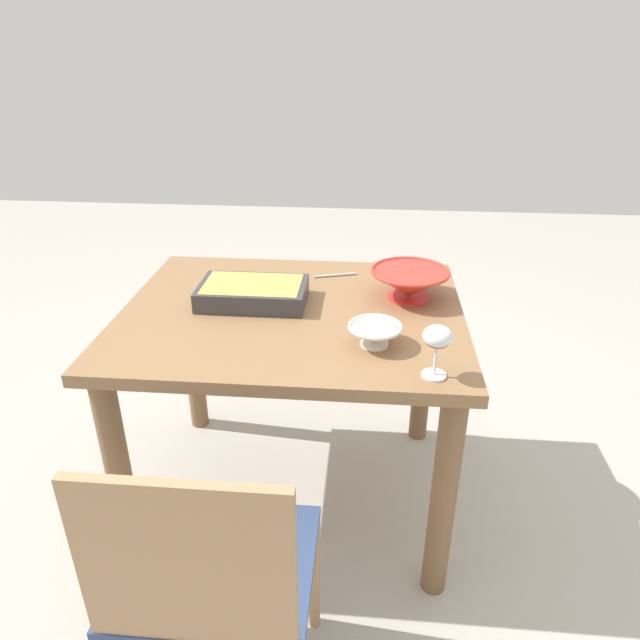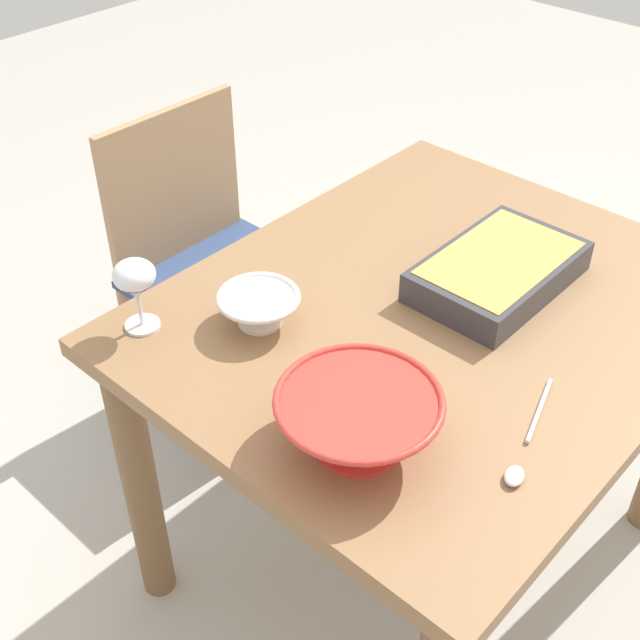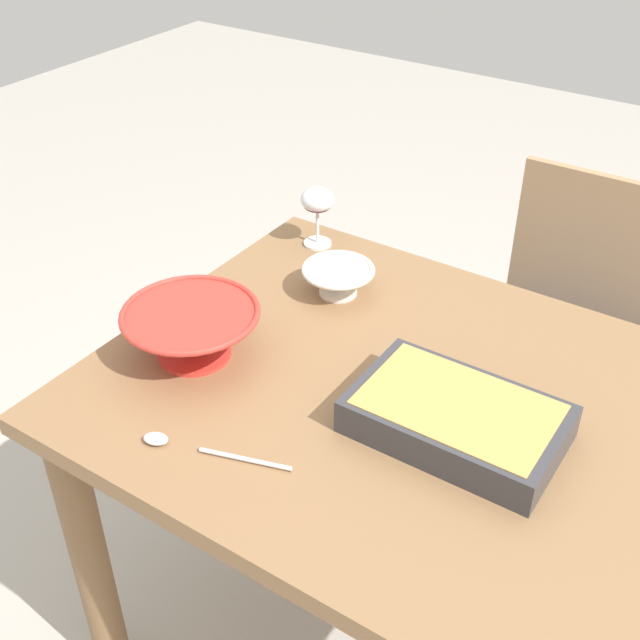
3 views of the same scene
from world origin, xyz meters
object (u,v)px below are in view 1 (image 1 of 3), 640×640
at_px(casserole_dish, 253,292).
at_px(mixing_bowl, 409,283).
at_px(chair, 208,581).
at_px(serving_spoon, 362,272).
at_px(wine_glass, 437,340).
at_px(dining_table, 293,346).
at_px(small_bowl, 375,333).

xyz_separation_m(casserole_dish, mixing_bowl, (-0.52, -0.08, 0.02)).
distance_m(chair, mixing_bowl, 1.11).
distance_m(casserole_dish, serving_spoon, 0.46).
xyz_separation_m(chair, wine_glass, (-0.51, -0.44, 0.40)).
bearing_deg(serving_spoon, wine_glass, 106.25).
relative_size(dining_table, wine_glass, 7.56).
bearing_deg(small_bowl, chair, 59.18).
relative_size(chair, mixing_bowl, 3.26).
relative_size(chair, casserole_dish, 2.46).
xyz_separation_m(casserole_dish, small_bowl, (-0.40, 0.26, 0.00)).
height_order(wine_glass, small_bowl, wine_glass).
bearing_deg(mixing_bowl, small_bowl, 71.43).
xyz_separation_m(dining_table, serving_spoon, (-0.22, -0.33, 0.14)).
bearing_deg(chair, wine_glass, -139.13).
bearing_deg(small_bowl, mixing_bowl, -108.57).
bearing_deg(mixing_bowl, serving_spoon, -51.79).
bearing_deg(serving_spoon, chair, 74.84).
relative_size(wine_glass, small_bowl, 0.93).
height_order(dining_table, chair, chair).
relative_size(chair, wine_glass, 5.91).
height_order(chair, small_bowl, chair).
height_order(casserole_dish, serving_spoon, casserole_dish).
bearing_deg(dining_table, mixing_bowl, -162.05).
distance_m(casserole_dish, small_bowl, 0.48).
relative_size(chair, serving_spoon, 3.36).
bearing_deg(chair, small_bowl, -120.82).
bearing_deg(casserole_dish, wine_glass, 143.39).
height_order(dining_table, wine_glass, wine_glass).
relative_size(dining_table, serving_spoon, 4.30).
xyz_separation_m(dining_table, small_bowl, (-0.27, 0.22, 0.17)).
bearing_deg(casserole_dish, chair, 93.13).
distance_m(wine_glass, casserole_dish, 0.70).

